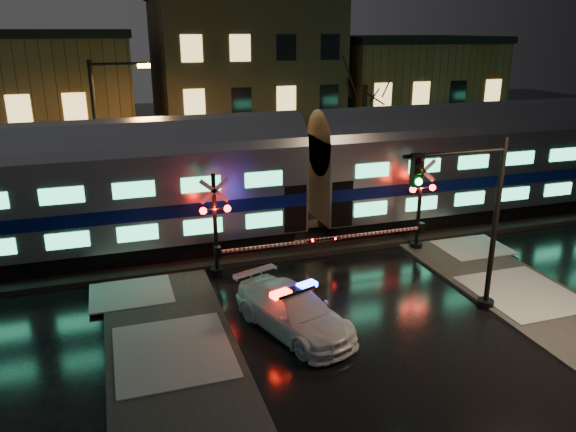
% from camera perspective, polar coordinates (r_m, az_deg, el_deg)
% --- Properties ---
extents(ground, '(120.00, 120.00, 0.00)m').
position_cam_1_polar(ground, '(22.11, 4.50, -7.13)').
color(ground, black).
rests_on(ground, ground).
extents(ballast, '(90.00, 4.20, 0.24)m').
position_cam_1_polar(ballast, '(26.37, 0.38, -2.43)').
color(ballast, black).
rests_on(ballast, ground).
extents(sidewalk_left, '(4.00, 20.00, 0.12)m').
position_cam_1_polar(sidewalk_left, '(15.64, -10.15, -19.19)').
color(sidewalk_left, '#2D2D2D').
rests_on(sidewalk_left, ground).
extents(building_left, '(14.00, 10.00, 9.00)m').
position_cam_1_polar(building_left, '(41.01, -25.57, 9.68)').
color(building_left, brown).
rests_on(building_left, ground).
extents(building_mid, '(12.00, 11.00, 11.50)m').
position_cam_1_polar(building_mid, '(42.19, -4.67, 13.30)').
color(building_mid, brown).
rests_on(building_mid, ground).
extents(building_right, '(12.00, 10.00, 8.50)m').
position_cam_1_polar(building_right, '(46.65, 11.59, 11.64)').
color(building_right, brown).
rests_on(building_right, ground).
extents(train, '(51.00, 3.12, 5.92)m').
position_cam_1_polar(train, '(25.62, 2.00, 4.59)').
color(train, black).
rests_on(train, ballast).
extents(police_car, '(3.49, 5.31, 1.59)m').
position_cam_1_polar(police_car, '(18.71, 0.62, -9.64)').
color(police_car, white).
rests_on(police_car, ground).
extents(crossing_signal_right, '(6.11, 0.67, 4.33)m').
position_cam_1_polar(crossing_signal_right, '(25.39, 12.56, 0.28)').
color(crossing_signal_right, black).
rests_on(crossing_signal_right, ground).
extents(crossing_signal_left, '(6.00, 0.67, 4.25)m').
position_cam_1_polar(crossing_signal_left, '(22.46, -6.44, -1.89)').
color(crossing_signal_left, black).
rests_on(crossing_signal_left, ground).
extents(traffic_light, '(4.01, 0.71, 6.21)m').
position_cam_1_polar(traffic_light, '(19.82, 18.19, -0.82)').
color(traffic_light, black).
rests_on(traffic_light, ground).
extents(streetlight, '(2.75, 0.29, 8.23)m').
position_cam_1_polar(streetlight, '(27.78, -18.22, 7.64)').
color(streetlight, black).
rests_on(streetlight, ground).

